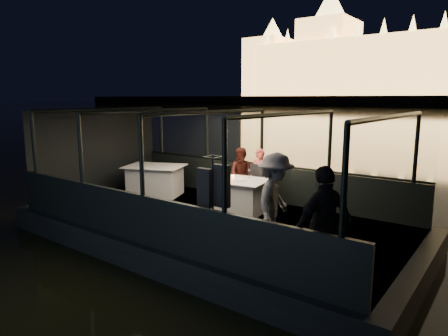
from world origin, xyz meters
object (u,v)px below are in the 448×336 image
Objects in this scene: person_man_maroon at (242,173)px; wine_bottle at (213,171)px; chair_port_right at (252,189)px; dining_table_central at (236,196)px; coat_stand at (213,201)px; chair_port_left at (238,184)px; passenger_stripe at (275,202)px; person_woman_coral at (260,175)px; passenger_dark at (324,224)px; dining_table_aft at (155,181)px.

wine_bottle is (-0.19, -0.93, 0.17)m from person_man_maroon.
chair_port_right is 1.03m from wine_bottle.
coat_stand is (1.11, -2.25, 0.51)m from dining_table_central.
chair_port_left is 0.31m from person_man_maroon.
passenger_stripe is (2.29, -2.38, 0.10)m from person_man_maroon.
dining_table_central is 0.85× the size of passenger_stripe.
coat_stand reaches higher than person_man_maroon.
passenger_dark is at bearing -65.74° from person_woman_coral.
dining_table_central is 1.82× the size of chair_port_left.
person_man_maroon reaches higher than dining_table_aft.
dining_table_aft is 0.89× the size of passenger_stripe.
chair_port_left is at bearing 19.72° from dining_table_aft.
person_woman_coral is at bearing -16.02° from person_man_maroon.
person_man_maroon is (-0.49, 0.31, 0.30)m from chair_port_right.
coat_stand is 2.77m from wine_bottle.
dining_table_central is at bearing 6.88° from wine_bottle.
passenger_dark reaches higher than dining_table_aft.
passenger_dark is at bearing 3.13° from coat_stand.
person_man_maroon reaches higher than chair_port_right.
chair_port_right reaches higher than dining_table_central.
passenger_stripe is 2.87m from wine_bottle.
chair_port_left reaches higher than dining_table_aft.
passenger_dark reaches higher than chair_port_left.
person_woman_coral is at bearing 54.45° from wine_bottle.
chair_port_left is 0.58× the size of person_man_maroon.
coat_stand reaches higher than person_woman_coral.
coat_stand is 0.99× the size of passenger_stripe.
chair_port_right reaches higher than dining_table_aft.
dining_table_aft is 1.91× the size of chair_port_left.
chair_port_right is 0.47m from person_woman_coral.
person_woman_coral is (2.77, 0.86, 0.36)m from dining_table_aft.
passenger_dark is (2.93, -2.69, 0.40)m from chair_port_right.
passenger_dark reaches higher than dining_table_central.
chair_port_right is 2.76m from passenger_stripe.
wine_bottle reaches higher than dining_table_aft.
dining_table_central is 4.61× the size of wine_bottle.
chair_port_left is at bearing 167.31° from person_woman_coral.
coat_stand is 3.46m from person_man_maroon.
passenger_stripe is 1.01× the size of passenger_dark.
chair_port_left is (-0.49, 0.82, 0.06)m from dining_table_central.
dining_table_central is at bearing -85.25° from person_man_maroon.
dining_table_central is 0.96m from chair_port_left.
passenger_stripe is (1.88, -1.52, 0.47)m from dining_table_central.
passenger_stripe is (0.77, 0.73, -0.05)m from coat_stand.
dining_table_central is at bearing 37.31° from passenger_stripe.
passenger_dark is at bearing -33.50° from chair_port_left.
passenger_stripe is at bearing -39.01° from dining_table_central.
coat_stand is 1.91m from passenger_dark.
chair_port_left reaches higher than dining_table_central.
chair_port_left is 0.79× the size of chair_port_right.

